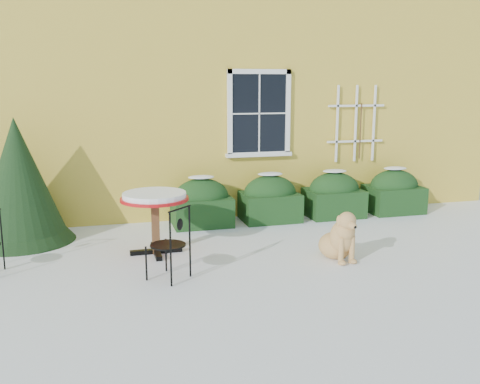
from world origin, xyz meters
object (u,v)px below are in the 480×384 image
object	(u,v)px
bistro_table	(155,203)
evergreen_shrub	(19,193)
dog	(340,239)
patio_chair_near	(170,243)

from	to	relation	value
bistro_table	evergreen_shrub	bearing A→B (deg)	149.25
evergreen_shrub	dog	xyz separation A→B (m)	(4.58, -2.20, -0.50)
bistro_table	patio_chair_near	world-z (taller)	patio_chair_near
bistro_table	dog	xyz separation A→B (m)	(2.55, -1.00, -0.47)
bistro_table	dog	size ratio (longest dim) A/B	1.17
bistro_table	patio_chair_near	size ratio (longest dim) A/B	1.03
evergreen_shrub	patio_chair_near	world-z (taller)	evergreen_shrub
bistro_table	dog	world-z (taller)	bistro_table
evergreen_shrub	bistro_table	distance (m)	2.36
evergreen_shrub	patio_chair_near	xyz separation A→B (m)	(2.10, -2.35, -0.32)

